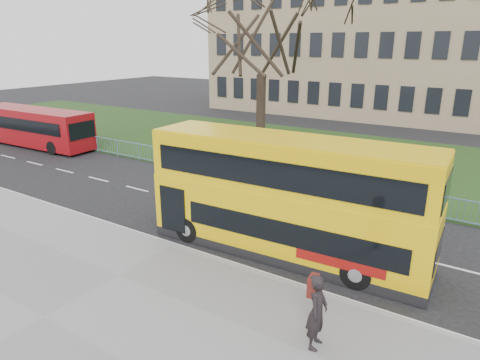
% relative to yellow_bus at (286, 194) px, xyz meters
% --- Properties ---
extents(ground, '(120.00, 120.00, 0.00)m').
position_rel_yellow_bus_xyz_m(ground, '(-3.65, -0.39, -2.23)').
color(ground, black).
rests_on(ground, ground).
extents(pavement, '(80.00, 10.50, 0.12)m').
position_rel_yellow_bus_xyz_m(pavement, '(-3.65, -7.14, -2.17)').
color(pavement, slate).
rests_on(pavement, ground).
extents(kerb, '(80.00, 0.20, 0.14)m').
position_rel_yellow_bus_xyz_m(kerb, '(-3.65, -1.94, -2.16)').
color(kerb, gray).
rests_on(kerb, ground).
extents(grass_verge, '(80.00, 15.40, 0.08)m').
position_rel_yellow_bus_xyz_m(grass_verge, '(-3.65, 13.91, -2.19)').
color(grass_verge, '#1E3714').
rests_on(grass_verge, ground).
extents(guard_railing, '(40.00, 0.12, 1.10)m').
position_rel_yellow_bus_xyz_m(guard_railing, '(-3.65, 6.21, -1.68)').
color(guard_railing, '#6997BB').
rests_on(guard_railing, ground).
extents(bare_tree, '(8.98, 8.98, 12.83)m').
position_rel_yellow_bus_xyz_m(bare_tree, '(-6.65, 9.61, 4.27)').
color(bare_tree, black).
rests_on(bare_tree, grass_verge).
extents(civic_building, '(30.00, 15.00, 14.00)m').
position_rel_yellow_bus_xyz_m(civic_building, '(-8.65, 34.61, 4.77)').
color(civic_building, '#8D785A').
rests_on(civic_building, ground).
extents(yellow_bus, '(10.01, 2.78, 4.16)m').
position_rel_yellow_bus_xyz_m(yellow_bus, '(0.00, 0.00, 0.00)').
color(yellow_bus, yellow).
rests_on(yellow_bus, ground).
extents(red_bus, '(10.35, 2.75, 2.71)m').
position_rel_yellow_bus_xyz_m(red_bus, '(-22.90, 5.00, -0.79)').
color(red_bus, maroon).
rests_on(red_bus, ground).
extents(pedestrian, '(0.53, 0.75, 1.94)m').
position_rel_yellow_bus_xyz_m(pedestrian, '(3.00, -4.19, -1.14)').
color(pedestrian, black).
rests_on(pedestrian, pavement).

